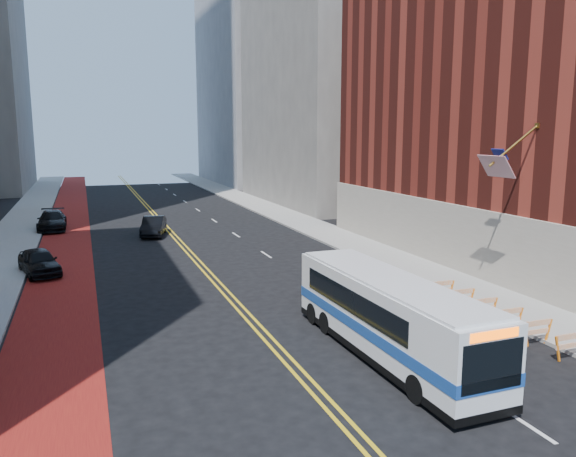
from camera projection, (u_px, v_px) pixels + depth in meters
The scene contains 14 objects.
ground at pixel (342, 420), 16.11m from camera, with size 160.00×160.00×0.00m, color black.
sidewalk_left at pixel (7, 248), 39.82m from camera, with size 4.00×140.00×0.15m, color gray.
sidewalk_right at pixel (318, 229), 47.94m from camera, with size 4.00×140.00×0.15m, color gray.
bus_lane_paint at pixel (66, 246), 41.15m from camera, with size 3.60×140.00×0.01m, color maroon.
center_line_inner at pixel (174, 239), 43.83m from camera, with size 0.14×140.00×0.01m, color gold.
center_line_outer at pixel (179, 238), 43.95m from camera, with size 0.14×140.00×0.01m, color gold.
lane_dashes at pixel (214, 221), 52.92m from camera, with size 0.14×98.20×0.01m.
midrise_right_near at pixel (346, 30), 64.99m from camera, with size 18.00×26.00×40.00m, color slate.
midrise_right_far at pixel (272, 14), 91.85m from camera, with size 20.00×28.00×55.00m, color gray.
construction_barriers at pixel (523, 322), 22.42m from camera, with size 1.42×10.91×1.00m.
transit_bus at pixel (387, 315), 20.56m from camera, with size 2.60×10.92×2.99m.
car_a at pixel (39, 262), 32.66m from camera, with size 1.79×4.45×1.52m, color black.
car_b at pixel (154, 226), 45.06m from camera, with size 1.62×4.64×1.53m, color black.
car_c at pixel (52, 221), 47.75m from camera, with size 2.26×5.55×1.61m, color black.
Camera 1 is at (-6.60, -13.52, 8.14)m, focal length 35.00 mm.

